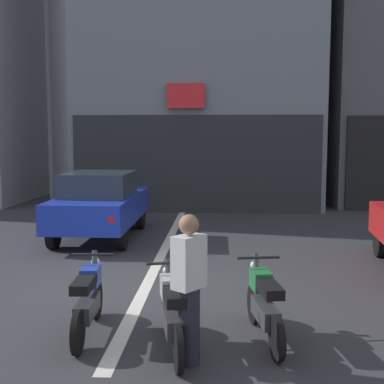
% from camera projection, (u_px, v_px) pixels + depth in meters
% --- Properties ---
extents(ground_plane, '(120.00, 120.00, 0.00)m').
position_uv_depth(ground_plane, '(144.00, 290.00, 8.20)').
color(ground_plane, '#333338').
extents(lane_centre_line, '(0.20, 18.00, 0.01)m').
position_uv_depth(lane_centre_line, '(176.00, 225.00, 14.15)').
color(lane_centre_line, silver).
rests_on(lane_centre_line, ground).
extents(car_blue_crossing_near, '(1.77, 4.10, 1.64)m').
position_uv_depth(car_blue_crossing_near, '(101.00, 203.00, 12.32)').
color(car_blue_crossing_near, black).
rests_on(car_blue_crossing_near, ground).
extents(car_black_down_street, '(1.76, 4.10, 1.64)m').
position_uv_depth(car_black_down_street, '(229.00, 175.00, 20.95)').
color(car_black_down_street, black).
rests_on(car_black_down_street, ground).
extents(street_lamp, '(0.36, 0.36, 7.25)m').
position_uv_depth(street_lamp, '(49.00, 71.00, 14.31)').
color(street_lamp, '#47474C').
rests_on(street_lamp, ground).
extents(motorcycle_blue_row_leftmost, '(0.55, 1.67, 0.98)m').
position_uv_depth(motorcycle_blue_row_leftmost, '(88.00, 299.00, 6.32)').
color(motorcycle_blue_row_leftmost, black).
rests_on(motorcycle_blue_row_leftmost, ground).
extents(motorcycle_silver_row_left_mid, '(0.55, 1.65, 0.98)m').
position_uv_depth(motorcycle_silver_row_left_mid, '(172.00, 312.00, 5.87)').
color(motorcycle_silver_row_left_mid, black).
rests_on(motorcycle_silver_row_left_mid, ground).
extents(motorcycle_green_row_centre, '(0.55, 1.66, 0.98)m').
position_uv_depth(motorcycle_green_row_centre, '(264.00, 304.00, 6.15)').
color(motorcycle_green_row_centre, black).
rests_on(motorcycle_green_row_centre, ground).
extents(person_by_motorcycles, '(0.40, 0.42, 1.67)m').
position_uv_depth(person_by_motorcycles, '(189.00, 288.00, 5.45)').
color(person_by_motorcycles, '#23232D').
rests_on(person_by_motorcycles, ground).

